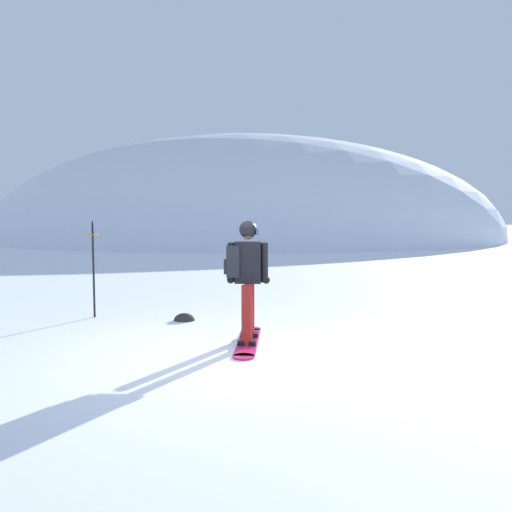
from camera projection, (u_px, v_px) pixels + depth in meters
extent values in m
plane|color=white|center=(235.00, 357.00, 6.22)|extent=(300.00, 300.00, 0.00)
ellipsoid|color=silver|center=(246.00, 239.00, 44.46)|extent=(42.95, 38.65, 17.58)
cube|color=#D11E5B|center=(248.00, 341.00, 6.96)|extent=(0.28, 1.56, 0.02)
cylinder|color=#D11E5B|center=(252.00, 329.00, 7.73)|extent=(0.28, 0.28, 0.02)
cylinder|color=#D11E5B|center=(244.00, 357.00, 6.18)|extent=(0.28, 0.28, 0.02)
cube|color=black|center=(249.00, 335.00, 7.19)|extent=(0.25, 0.14, 0.06)
cube|color=black|center=(247.00, 343.00, 6.72)|extent=(0.25, 0.14, 0.06)
cylinder|color=maroon|center=(249.00, 309.00, 7.17)|extent=(0.15, 0.15, 0.82)
cylinder|color=maroon|center=(247.00, 315.00, 6.69)|extent=(0.15, 0.15, 0.82)
cube|color=black|center=(248.00, 262.00, 6.87)|extent=(0.36, 0.22, 0.58)
cylinder|color=black|center=(232.00, 262.00, 6.89)|extent=(0.10, 0.18, 0.57)
cylinder|color=black|center=(265.00, 262.00, 6.86)|extent=(0.10, 0.18, 0.57)
sphere|color=black|center=(231.00, 280.00, 6.95)|extent=(0.11, 0.11, 0.11)
sphere|color=black|center=(266.00, 280.00, 6.92)|extent=(0.11, 0.11, 0.11)
cube|color=#232328|center=(234.00, 261.00, 6.88)|extent=(0.18, 0.28, 0.44)
cube|color=#232328|center=(227.00, 267.00, 6.90)|extent=(0.06, 0.20, 0.20)
sphere|color=#9E7051|center=(248.00, 232.00, 6.84)|extent=(0.21, 0.21, 0.21)
sphere|color=black|center=(248.00, 230.00, 6.84)|extent=(0.25, 0.25, 0.25)
cube|color=navy|center=(257.00, 232.00, 6.84)|extent=(0.03, 0.17, 0.08)
cylinder|color=black|center=(94.00, 271.00, 8.68)|extent=(0.04, 0.04, 1.65)
cylinder|color=orange|center=(93.00, 234.00, 8.63)|extent=(0.20, 0.20, 0.02)
cone|color=black|center=(92.00, 222.00, 8.62)|extent=(0.04, 0.04, 0.08)
ellipsoid|color=#282628|center=(184.00, 320.00, 8.46)|extent=(0.36, 0.31, 0.25)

